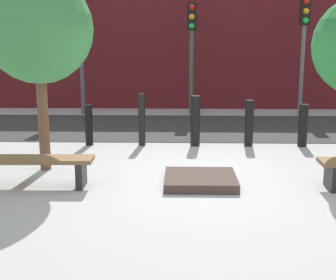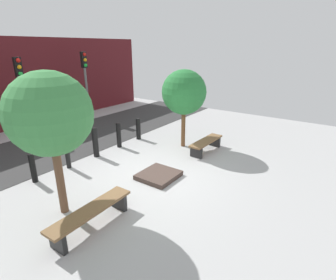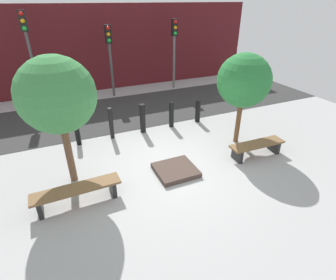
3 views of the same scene
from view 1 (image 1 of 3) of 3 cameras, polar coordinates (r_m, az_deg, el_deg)
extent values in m
plane|color=#A9A9A9|center=(7.40, 3.88, -4.87)|extent=(18.00, 18.00, 0.00)
cube|color=#333333|center=(11.93, 3.01, 1.58)|extent=(18.00, 3.81, 0.01)
cube|color=#511419|center=(15.41, 2.76, 11.44)|extent=(16.20, 0.50, 4.05)
cube|color=black|center=(7.11, -10.53, -4.11)|extent=(0.11, 0.43, 0.39)
cube|color=brown|center=(7.25, -16.95, -2.28)|extent=(2.00, 0.48, 0.06)
cube|color=black|center=(7.30, 19.28, -4.23)|extent=(0.11, 0.45, 0.37)
cube|color=#483831|center=(7.17, 3.96, -4.86)|extent=(1.09, 1.03, 0.14)
cylinder|color=brown|center=(8.07, -14.98, 2.89)|extent=(0.18, 0.18, 1.85)
sphere|color=#3D8947|center=(7.99, -15.53, 12.93)|extent=(1.76, 1.76, 1.76)
cylinder|color=black|center=(9.92, -9.63, 1.82)|extent=(0.16, 0.16, 0.86)
cylinder|color=black|center=(9.74, -3.21, 2.48)|extent=(0.14, 0.14, 1.09)
cylinder|color=black|center=(9.72, 3.35, 2.34)|extent=(0.20, 0.20, 1.05)
cylinder|color=black|center=(9.82, 9.86, 2.03)|extent=(0.18, 0.18, 0.96)
cylinder|color=black|center=(10.05, 16.14, 1.72)|extent=(0.19, 0.19, 0.88)
cylinder|color=#4F4F4F|center=(14.25, -10.53, 10.84)|extent=(0.12, 0.12, 3.85)
sphere|color=green|center=(14.19, -10.82, 15.99)|extent=(0.17, 0.17, 0.17)
cylinder|color=#484848|center=(13.95, 2.86, 9.72)|extent=(0.12, 0.12, 3.23)
cube|color=black|center=(13.96, 2.91, 14.75)|extent=(0.28, 0.16, 0.78)
sphere|color=red|center=(13.87, 2.94, 15.85)|extent=(0.17, 0.17, 0.17)
sphere|color=orange|center=(13.86, 2.93, 14.77)|extent=(0.17, 0.17, 0.17)
sphere|color=green|center=(13.85, 2.91, 13.70)|extent=(0.17, 0.17, 0.17)
cylinder|color=slate|center=(14.39, 16.08, 9.65)|extent=(0.12, 0.12, 3.38)
cube|color=black|center=(14.41, 16.38, 14.81)|extent=(0.28, 0.16, 0.78)
sphere|color=red|center=(14.33, 16.55, 15.87)|extent=(0.17, 0.17, 0.17)
sphere|color=orange|center=(14.31, 16.49, 14.83)|extent=(0.17, 0.17, 0.17)
sphere|color=green|center=(14.30, 16.43, 13.79)|extent=(0.17, 0.17, 0.17)
camera|label=2|loc=(6.01, -64.29, 20.13)|focal=28.00mm
camera|label=3|loc=(3.47, -63.73, 43.65)|focal=28.00mm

